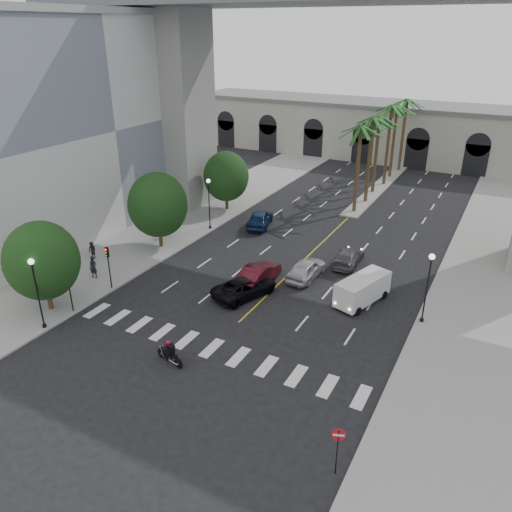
{
  "coord_description": "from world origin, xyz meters",
  "views": [
    {
      "loc": [
        15.18,
        -23.85,
        19.0
      ],
      "look_at": [
        -0.73,
        6.0,
        3.38
      ],
      "focal_mm": 35.0,
      "sensor_mm": 36.0,
      "label": 1
    }
  ],
  "objects_px": {
    "traffic_signal_far": "(108,261)",
    "car_c": "(245,287)",
    "car_a": "(306,269)",
    "car_d": "(348,257)",
    "pedestrian_b": "(92,250)",
    "traffic_signal_near": "(68,282)",
    "lamp_post_left_near": "(36,288)",
    "lamp_post_right": "(428,283)",
    "car_b": "(258,274)",
    "lamp_post_left_far": "(209,200)",
    "car_e": "(260,219)",
    "motorcycle_rider": "(170,353)",
    "cargo_van": "(362,289)",
    "do_not_enter_sign": "(338,442)",
    "pedestrian_a": "(93,267)"
  },
  "relations": [
    {
      "from": "traffic_signal_far",
      "to": "car_c",
      "type": "relative_size",
      "value": 0.68
    },
    {
      "from": "car_a",
      "to": "car_d",
      "type": "xyz_separation_m",
      "value": [
        2.23,
        4.13,
        -0.13
      ]
    },
    {
      "from": "pedestrian_b",
      "to": "traffic_signal_near",
      "type": "bearing_deg",
      "value": -52.62
    },
    {
      "from": "pedestrian_b",
      "to": "lamp_post_left_near",
      "type": "bearing_deg",
      "value": -60.5
    },
    {
      "from": "traffic_signal_far",
      "to": "pedestrian_b",
      "type": "relative_size",
      "value": 2.4
    },
    {
      "from": "lamp_post_right",
      "to": "car_b",
      "type": "height_order",
      "value": "lamp_post_right"
    },
    {
      "from": "lamp_post_left_far",
      "to": "car_a",
      "type": "distance_m",
      "value": 14.18
    },
    {
      "from": "car_e",
      "to": "lamp_post_right",
      "type": "bearing_deg",
      "value": 134.18
    },
    {
      "from": "pedestrian_b",
      "to": "car_d",
      "type": "bearing_deg",
      "value": 27.21
    },
    {
      "from": "lamp_post_right",
      "to": "motorcycle_rider",
      "type": "relative_size",
      "value": 2.4
    },
    {
      "from": "lamp_post_left_far",
      "to": "traffic_signal_far",
      "type": "distance_m",
      "value": 14.52
    },
    {
      "from": "lamp_post_left_near",
      "to": "car_c",
      "type": "bearing_deg",
      "value": 46.99
    },
    {
      "from": "car_c",
      "to": "cargo_van",
      "type": "bearing_deg",
      "value": -138.17
    },
    {
      "from": "lamp_post_left_near",
      "to": "cargo_van",
      "type": "height_order",
      "value": "lamp_post_left_near"
    },
    {
      "from": "pedestrian_b",
      "to": "do_not_enter_sign",
      "type": "distance_m",
      "value": 29.8
    },
    {
      "from": "car_a",
      "to": "pedestrian_b",
      "type": "distance_m",
      "value": 19.05
    },
    {
      "from": "car_d",
      "to": "lamp_post_left_near",
      "type": "bearing_deg",
      "value": 50.17
    },
    {
      "from": "lamp_post_left_near",
      "to": "lamp_post_right",
      "type": "xyz_separation_m",
      "value": [
        22.8,
        13.0,
        0.0
      ]
    },
    {
      "from": "car_d",
      "to": "do_not_enter_sign",
      "type": "xyz_separation_m",
      "value": [
        6.77,
        -21.97,
        1.28
      ]
    },
    {
      "from": "lamp_post_right",
      "to": "car_e",
      "type": "bearing_deg",
      "value": 149.15
    },
    {
      "from": "lamp_post_left_far",
      "to": "cargo_van",
      "type": "bearing_deg",
      "value": -21.63
    },
    {
      "from": "pedestrian_b",
      "to": "do_not_enter_sign",
      "type": "xyz_separation_m",
      "value": [
        27.18,
        -12.16,
        1.06
      ]
    },
    {
      "from": "lamp_post_left_far",
      "to": "car_a",
      "type": "relative_size",
      "value": 1.12
    },
    {
      "from": "car_e",
      "to": "car_b",
      "type": "bearing_deg",
      "value": 102.05
    },
    {
      "from": "cargo_van",
      "to": "pedestrian_b",
      "type": "distance_m",
      "value": 23.77
    },
    {
      "from": "motorcycle_rider",
      "to": "car_a",
      "type": "relative_size",
      "value": 0.47
    },
    {
      "from": "lamp_post_left_far",
      "to": "pedestrian_b",
      "type": "relative_size",
      "value": 3.52
    },
    {
      "from": "traffic_signal_far",
      "to": "motorcycle_rider",
      "type": "height_order",
      "value": "traffic_signal_far"
    },
    {
      "from": "traffic_signal_far",
      "to": "car_d",
      "type": "relative_size",
      "value": 0.77
    },
    {
      "from": "lamp_post_left_near",
      "to": "car_d",
      "type": "distance_m",
      "value": 25.02
    },
    {
      "from": "car_b",
      "to": "pedestrian_a",
      "type": "bearing_deg",
      "value": 25.42
    },
    {
      "from": "lamp_post_left_near",
      "to": "car_a",
      "type": "relative_size",
      "value": 1.12
    },
    {
      "from": "lamp_post_left_near",
      "to": "cargo_van",
      "type": "xyz_separation_m",
      "value": [
        18.18,
        13.79,
        -2.06
      ]
    },
    {
      "from": "traffic_signal_near",
      "to": "traffic_signal_far",
      "type": "height_order",
      "value": "same"
    },
    {
      "from": "car_c",
      "to": "pedestrian_b",
      "type": "height_order",
      "value": "pedestrian_b"
    },
    {
      "from": "car_a",
      "to": "car_b",
      "type": "bearing_deg",
      "value": 45.44
    },
    {
      "from": "lamp_post_right",
      "to": "car_c",
      "type": "bearing_deg",
      "value": -169.52
    },
    {
      "from": "lamp_post_right",
      "to": "car_e",
      "type": "distance_m",
      "value": 21.9
    },
    {
      "from": "car_d",
      "to": "pedestrian_b",
      "type": "bearing_deg",
      "value": 23.27
    },
    {
      "from": "car_a",
      "to": "traffic_signal_far",
      "type": "bearing_deg",
      "value": 37.69
    },
    {
      "from": "car_b",
      "to": "car_c",
      "type": "bearing_deg",
      "value": 90.92
    },
    {
      "from": "car_d",
      "to": "cargo_van",
      "type": "relative_size",
      "value": 0.91
    },
    {
      "from": "car_b",
      "to": "pedestrian_b",
      "type": "relative_size",
      "value": 3.36
    },
    {
      "from": "motorcycle_rider",
      "to": "pedestrian_a",
      "type": "relative_size",
      "value": 1.22
    },
    {
      "from": "traffic_signal_near",
      "to": "car_e",
      "type": "height_order",
      "value": "traffic_signal_near"
    },
    {
      "from": "car_c",
      "to": "pedestrian_b",
      "type": "distance_m",
      "value": 15.2
    },
    {
      "from": "lamp_post_left_near",
      "to": "traffic_signal_far",
      "type": "bearing_deg",
      "value": 89.12
    },
    {
      "from": "car_a",
      "to": "pedestrian_a",
      "type": "xyz_separation_m",
      "value": [
        -15.31,
        -8.43,
        0.25
      ]
    },
    {
      "from": "lamp_post_left_near",
      "to": "car_d",
      "type": "relative_size",
      "value": 1.13
    },
    {
      "from": "lamp_post_left_near",
      "to": "lamp_post_left_far",
      "type": "distance_m",
      "value": 21.0
    }
  ]
}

